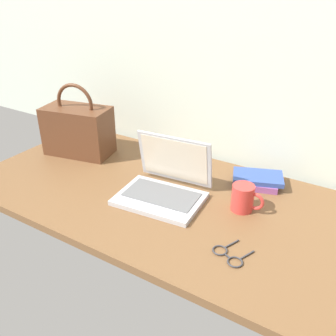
{
  "coord_description": "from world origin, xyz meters",
  "views": [
    {
      "loc": [
        0.62,
        -1.01,
        0.78
      ],
      "look_at": [
        -0.01,
        0.0,
        0.15
      ],
      "focal_mm": 39.43,
      "sensor_mm": 36.0,
      "label": 1
    }
  ],
  "objects_px": {
    "laptop": "(165,185)",
    "book_stack": "(258,180)",
    "handbag": "(78,130)",
    "coffee_mug": "(244,198)",
    "eyeglasses": "(228,255)"
  },
  "relations": [
    {
      "from": "handbag",
      "to": "book_stack",
      "type": "bearing_deg",
      "value": 10.29
    },
    {
      "from": "laptop",
      "to": "eyeglasses",
      "type": "bearing_deg",
      "value": -29.34
    },
    {
      "from": "laptop",
      "to": "book_stack",
      "type": "height_order",
      "value": "laptop"
    },
    {
      "from": "eyeglasses",
      "to": "handbag",
      "type": "relative_size",
      "value": 0.39
    },
    {
      "from": "coffee_mug",
      "to": "handbag",
      "type": "xyz_separation_m",
      "value": [
        -0.83,
        0.05,
        0.07
      ]
    },
    {
      "from": "laptop",
      "to": "coffee_mug",
      "type": "relative_size",
      "value": 2.78
    },
    {
      "from": "eyeglasses",
      "to": "book_stack",
      "type": "xyz_separation_m",
      "value": [
        -0.07,
        0.45,
        0.02
      ]
    },
    {
      "from": "eyeglasses",
      "to": "handbag",
      "type": "xyz_separation_m",
      "value": [
        -0.89,
        0.31,
        0.11
      ]
    },
    {
      "from": "handbag",
      "to": "book_stack",
      "type": "relative_size",
      "value": 1.48
    },
    {
      "from": "laptop",
      "to": "handbag",
      "type": "bearing_deg",
      "value": 168.22
    },
    {
      "from": "laptop",
      "to": "coffee_mug",
      "type": "distance_m",
      "value": 0.29
    },
    {
      "from": "coffee_mug",
      "to": "book_stack",
      "type": "distance_m",
      "value": 0.2
    },
    {
      "from": "eyeglasses",
      "to": "laptop",
      "type": "bearing_deg",
      "value": 150.66
    },
    {
      "from": "book_stack",
      "to": "eyeglasses",
      "type": "bearing_deg",
      "value": -80.93
    },
    {
      "from": "laptop",
      "to": "book_stack",
      "type": "xyz_separation_m",
      "value": [
        0.27,
        0.26,
        -0.02
      ]
    }
  ]
}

